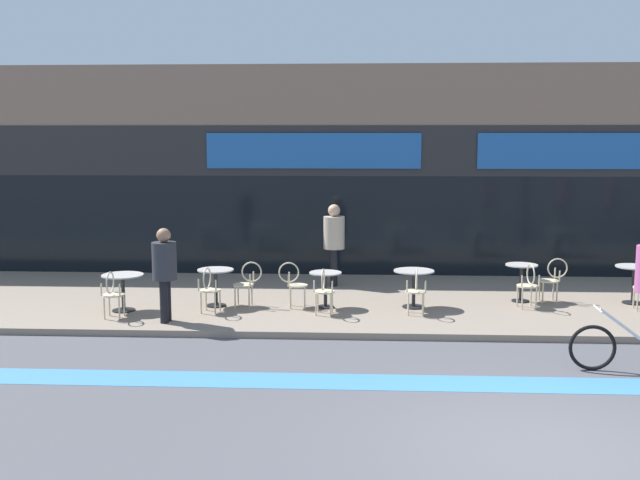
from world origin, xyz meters
name	(u,v)px	position (x,y,z in m)	size (l,w,h in m)	color
ground_plane	(550,452)	(0.00, 0.00, 0.00)	(120.00, 120.00, 0.00)	#4C4C51
sidewalk_slab	(461,303)	(0.00, 7.25, 0.06)	(40.00, 5.50, 0.12)	gray
storefront_facade	(440,170)	(0.00, 11.96, 2.57)	(40.00, 4.06, 5.16)	#7F6656
bike_lane_stripe	(509,384)	(0.00, 2.28, 0.00)	(36.00, 0.70, 0.01)	#3D7AB7
bistro_table_0	(123,285)	(-6.65, 5.92, 0.64)	(0.79, 0.79, 0.71)	black
bistro_table_1	(216,280)	(-4.95, 6.42, 0.65)	(0.71, 0.71, 0.74)	black
bistro_table_2	(325,283)	(-2.77, 6.41, 0.62)	(0.63, 0.63, 0.71)	black
bistro_table_3	(414,281)	(-1.04, 6.51, 0.66)	(0.79, 0.79, 0.74)	black
bistro_table_4	(521,275)	(1.18, 7.16, 0.66)	(0.64, 0.64, 0.77)	black
bistro_table_5	(634,277)	(3.40, 7.09, 0.67)	(0.73, 0.73, 0.77)	black
cafe_chair_0_near	(112,291)	(-6.65, 5.29, 0.64)	(0.40, 0.58, 0.90)	beige
cafe_chair_1_near	(209,287)	(-4.96, 5.80, 0.64)	(0.45, 0.60, 0.90)	beige
cafe_chair_1_side	(247,281)	(-4.32, 6.42, 0.64)	(0.59, 0.42, 0.90)	beige
cafe_chair_2_near	(324,288)	(-2.78, 5.79, 0.64)	(0.43, 0.59, 0.90)	beige
cafe_chair_2_side	(294,281)	(-3.40, 6.41, 0.64)	(0.59, 0.42, 0.90)	beige
cafe_chair_3_near	(416,288)	(-1.04, 5.88, 0.64)	(0.42, 0.58, 0.90)	beige
cafe_chair_4_near	(529,282)	(1.19, 6.53, 0.64)	(0.45, 0.60, 0.90)	beige
cafe_chair_4_side	(552,277)	(1.81, 7.16, 0.64)	(0.58, 0.41, 0.90)	beige
pedestrian_near_end	(164,267)	(-5.62, 5.12, 1.14)	(0.46, 0.46, 1.71)	black
pedestrian_far_end	(334,237)	(-2.68, 8.64, 1.21)	(0.49, 0.49, 1.84)	black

